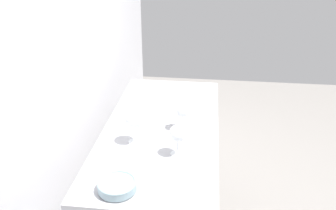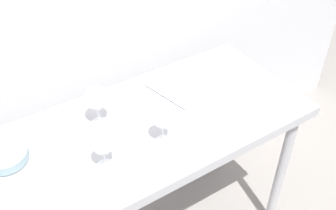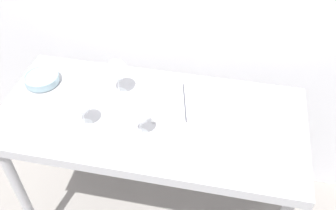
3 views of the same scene
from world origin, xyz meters
name	(u,v)px [view 2 (image 2 of 3)]	position (x,y,z in m)	size (l,w,h in m)	color
steel_counter	(151,140)	(0.00, -0.01, 0.79)	(1.40, 0.65, 0.90)	#B0B0B5
wine_glass_near_center	(163,119)	(-0.01, -0.13, 1.02)	(0.08, 0.08, 0.16)	white
wine_glass_far_left	(96,98)	(-0.18, 0.11, 1.04)	(0.10, 0.10, 0.19)	white
wine_glass_near_left	(103,144)	(-0.27, -0.12, 1.02)	(0.09, 0.09, 0.17)	white
open_notebook	(164,98)	(0.14, 0.10, 0.90)	(0.36, 0.32, 0.01)	white
tasting_sheet_upper	(219,79)	(0.45, 0.08, 0.90)	(0.15, 0.26, 0.00)	white
tasting_sheet_lower	(55,132)	(-0.37, 0.16, 0.90)	(0.18, 0.20, 0.00)	white
tasting_bowl	(5,156)	(-0.58, 0.11, 0.93)	(0.17, 0.17, 0.05)	beige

